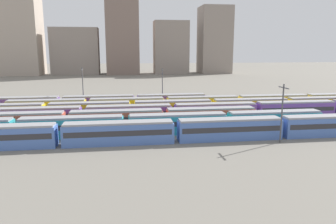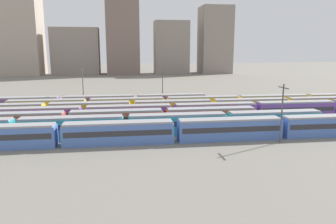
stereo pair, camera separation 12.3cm
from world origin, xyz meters
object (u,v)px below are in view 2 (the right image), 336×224
(train_track_6, at_px, (99,103))
(catenary_pole_1, at_px, (83,86))
(train_track_4, at_px, (212,107))
(train_track_1, at_px, (126,125))
(catenary_pole_3, at_px, (163,85))
(train_track_3, at_px, (256,110))
(train_track_0, at_px, (175,131))
(train_track_2, at_px, (117,119))
(train_track_5, at_px, (203,104))
(catenary_pole_2, at_px, (282,110))

(train_track_6, distance_m, catenary_pole_1, 6.64)
(train_track_4, bearing_deg, train_track_6, 159.05)
(train_track_1, distance_m, catenary_pole_3, 30.91)
(train_track_3, bearing_deg, train_track_1, -160.34)
(train_track_0, distance_m, train_track_2, 14.41)
(train_track_4, bearing_deg, train_track_3, -31.07)
(train_track_3, distance_m, catenary_pole_1, 44.36)
(train_track_4, height_order, train_track_6, same)
(train_track_3, bearing_deg, train_track_0, -143.24)
(train_track_4, xyz_separation_m, catenary_pole_3, (-10.30, 13.33, 3.84))
(train_track_5, xyz_separation_m, catenary_pole_2, (6.12, -28.92, 3.56))
(train_track_1, height_order, train_track_5, same)
(train_track_2, xyz_separation_m, train_track_5, (21.13, 15.60, 0.00))
(train_track_3, xyz_separation_m, train_track_6, (-35.80, 15.60, -0.00))
(train_track_1, distance_m, train_track_3, 30.91)
(train_track_3, height_order, train_track_5, same)
(catenary_pole_2, bearing_deg, train_track_0, 170.41)
(train_track_1, height_order, catenary_pole_1, catenary_pole_1)
(train_track_1, relative_size, train_track_4, 0.66)
(train_track_5, bearing_deg, train_track_4, -78.19)
(train_track_0, distance_m, catenary_pole_3, 34.40)
(train_track_2, distance_m, catenary_pole_3, 26.84)
(catenary_pole_2, bearing_deg, train_track_6, 133.34)
(train_track_3, height_order, catenary_pole_2, catenary_pole_2)
(train_track_5, xyz_separation_m, catenary_pole_1, (-30.27, 8.37, 4.05))
(catenary_pole_1, xyz_separation_m, catenary_pole_3, (21.07, -0.24, -0.21))
(train_track_1, relative_size, catenary_pole_2, 7.60)
(train_track_3, bearing_deg, train_track_2, -170.43)
(train_track_4, relative_size, catenary_pole_1, 10.42)
(train_track_2, relative_size, train_track_5, 0.60)
(train_track_0, bearing_deg, catenary_pole_3, 86.71)
(train_track_4, xyz_separation_m, train_track_6, (-27.16, 10.40, -0.00))
(train_track_6, bearing_deg, train_track_1, -75.59)
(catenary_pole_1, xyz_separation_m, catenary_pole_2, (36.39, -37.29, -0.49))
(train_track_3, bearing_deg, catenary_pole_3, 135.61)
(train_track_5, relative_size, catenary_pole_1, 8.67)
(train_track_1, distance_m, catenary_pole_1, 31.39)
(train_track_2, bearing_deg, train_track_3, 9.57)
(train_track_3, relative_size, catenary_pole_1, 10.42)
(catenary_pole_3, bearing_deg, train_track_3, -44.39)
(train_track_0, height_order, train_track_5, same)
(train_track_1, xyz_separation_m, train_track_3, (29.11, 10.40, 0.00))
(train_track_0, height_order, catenary_pole_1, catenary_pole_1)
(train_track_5, distance_m, catenary_pole_1, 31.67)
(train_track_1, height_order, train_track_6, same)
(catenary_pole_1, relative_size, catenary_pole_3, 1.04)
(train_track_5, bearing_deg, train_track_3, -46.94)
(train_track_0, bearing_deg, train_track_2, 133.78)
(catenary_pole_1, bearing_deg, train_track_0, -60.93)
(train_track_6, xyz_separation_m, catenary_pole_1, (-4.20, 3.17, 4.05))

